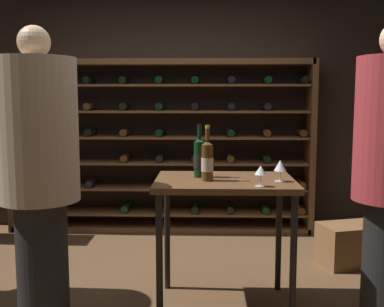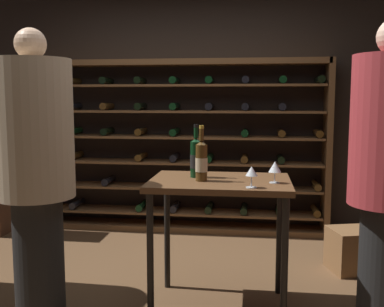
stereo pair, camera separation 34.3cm
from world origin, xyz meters
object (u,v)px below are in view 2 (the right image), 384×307
at_px(wine_crate, 359,250).
at_px(wine_bottle_red_label, 201,161).
at_px(wine_glass_stemmed_right, 252,172).
at_px(wine_bottle_amber_reserve, 196,158).
at_px(wine_glass_stemmed_center, 275,168).
at_px(wine_rack, 175,146).
at_px(tasting_table, 220,196).
at_px(person_host_in_suit, 35,163).

relative_size(wine_crate, wine_bottle_red_label, 1.31).
relative_size(wine_bottle_red_label, wine_glass_stemmed_right, 2.78).
bearing_deg(wine_bottle_amber_reserve, wine_glass_stemmed_center, -16.47).
distance_m(wine_rack, wine_bottle_amber_reserve, 1.82).
bearing_deg(wine_crate, wine_rack, 149.84).
bearing_deg(wine_glass_stemmed_center, wine_glass_stemmed_right, -129.43).
xyz_separation_m(wine_rack, wine_bottle_amber_reserve, (0.44, -1.76, 0.11)).
distance_m(tasting_table, wine_glass_stemmed_right, 0.39).
bearing_deg(wine_bottle_amber_reserve, wine_glass_stemmed_right, -41.31).
height_order(tasting_table, wine_crate, tasting_table).
distance_m(wine_rack, wine_glass_stemmed_center, 2.15).
xyz_separation_m(person_host_in_suit, wine_crate, (2.27, 1.14, -0.85)).
bearing_deg(wine_rack, person_host_in_suit, -104.16).
height_order(wine_rack, wine_bottle_amber_reserve, wine_rack).
distance_m(wine_bottle_amber_reserve, wine_glass_stemmed_right, 0.51).
bearing_deg(wine_glass_stemmed_center, tasting_table, 167.88).
distance_m(wine_rack, tasting_table, 1.95).
distance_m(wine_rack, wine_crate, 2.13).
xyz_separation_m(tasting_table, wine_glass_stemmed_center, (0.36, -0.08, 0.21)).
distance_m(wine_rack, wine_glass_stemmed_right, 2.26).
height_order(wine_rack, wine_glass_stemmed_center, wine_rack).
bearing_deg(wine_bottle_amber_reserve, wine_rack, 104.01).
bearing_deg(tasting_table, wine_glass_stemmed_center, -12.12).
height_order(tasting_table, wine_bottle_red_label, wine_bottle_red_label).
xyz_separation_m(wine_rack, tasting_table, (0.61, -1.84, -0.14)).
bearing_deg(wine_glass_stemmed_center, wine_crate, 50.58).
bearing_deg(wine_crate, person_host_in_suit, -153.23).
relative_size(wine_rack, tasting_table, 3.48).
xyz_separation_m(tasting_table, wine_bottle_amber_reserve, (-0.17, 0.08, 0.25)).
height_order(person_host_in_suit, wine_bottle_amber_reserve, person_host_in_suit).
distance_m(tasting_table, wine_glass_stemmed_center, 0.42).
bearing_deg(wine_bottle_red_label, tasting_table, 27.20).
height_order(person_host_in_suit, wine_crate, person_host_in_suit).
bearing_deg(wine_glass_stemmed_center, wine_bottle_red_label, 178.09).
bearing_deg(tasting_table, person_host_in_suit, -165.38).
relative_size(wine_bottle_amber_reserve, wine_bottle_red_label, 0.99).
distance_m(wine_bottle_red_label, wine_glass_stemmed_right, 0.38).
bearing_deg(wine_glass_stemmed_right, wine_rack, 111.38).
height_order(person_host_in_suit, wine_glass_stemmed_center, person_host_in_suit).
bearing_deg(person_host_in_suit, wine_bottle_red_label, 100.54).
xyz_separation_m(wine_crate, wine_glass_stemmed_right, (-0.90, -1.10, 0.81)).
relative_size(wine_bottle_red_label, wine_glass_stemmed_center, 2.60).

